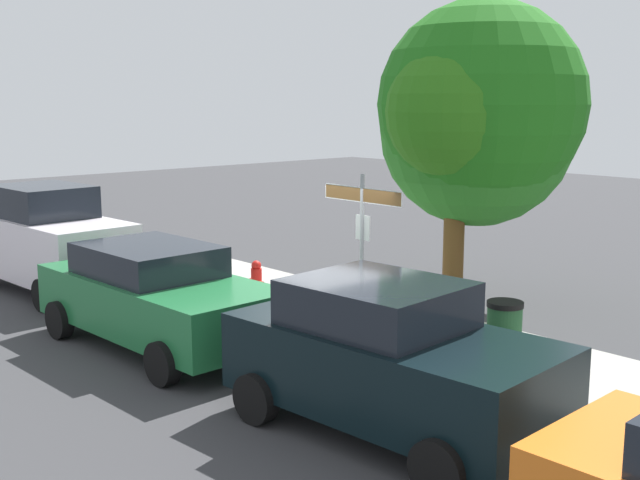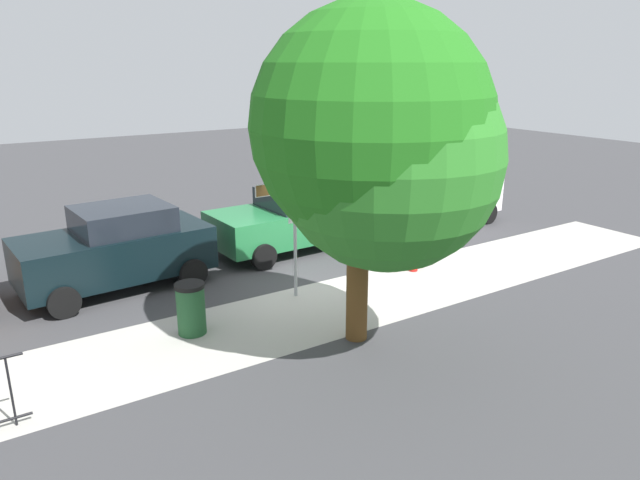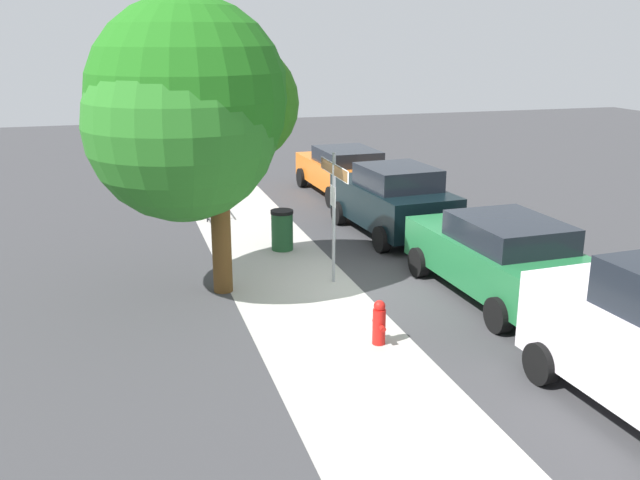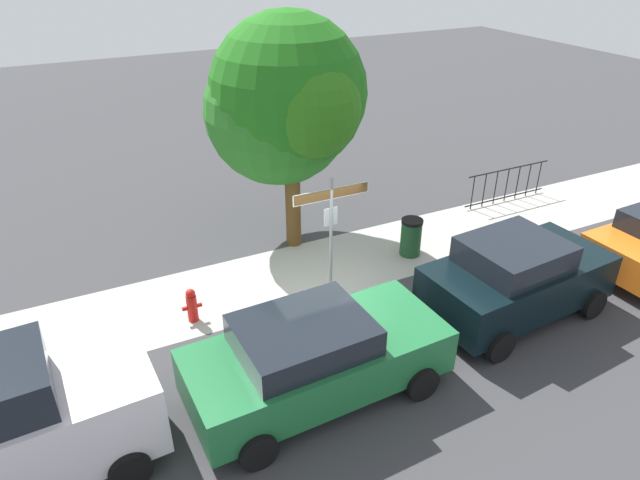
% 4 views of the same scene
% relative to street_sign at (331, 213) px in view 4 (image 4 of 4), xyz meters
% --- Properties ---
extents(ground_plane, '(60.00, 60.00, 0.00)m').
position_rel_street_sign_xyz_m(ground_plane, '(-0.52, -0.40, -1.95)').
color(ground_plane, '#38383A').
extents(sidewalk_strip, '(24.00, 2.60, 0.00)m').
position_rel_street_sign_xyz_m(sidewalk_strip, '(1.48, 0.90, -1.95)').
color(sidewalk_strip, '#A5A29B').
rests_on(sidewalk_strip, ground_plane).
extents(street_sign, '(1.78, 0.07, 2.74)m').
position_rel_street_sign_xyz_m(street_sign, '(0.00, 0.00, 0.00)').
color(street_sign, '#9EA0A5').
rests_on(street_sign, ground_plane).
extents(shade_tree, '(3.93, 4.14, 5.77)m').
position_rel_street_sign_xyz_m(shade_tree, '(0.22, 2.79, 1.73)').
color(shade_tree, brown).
rests_on(shade_tree, ground_plane).
extents(car_white, '(4.27, 2.17, 2.20)m').
position_rel_street_sign_xyz_m(car_white, '(-6.56, -2.58, -0.87)').
color(car_white, white).
rests_on(car_white, ground_plane).
extents(car_green, '(4.63, 2.28, 1.64)m').
position_rel_street_sign_xyz_m(car_green, '(-1.77, -2.88, -1.10)').
color(car_green, '#206A38').
rests_on(car_green, ground_plane).
extents(car_black, '(4.15, 2.35, 1.82)m').
position_rel_street_sign_xyz_m(car_black, '(3.04, -2.57, -1.03)').
color(car_black, black).
rests_on(car_black, ground_plane).
extents(iron_fence, '(3.02, 0.04, 1.07)m').
position_rel_street_sign_xyz_m(iron_fence, '(6.93, 1.90, -1.39)').
color(iron_fence, black).
rests_on(iron_fence, ground_plane).
extents(fire_hydrant, '(0.42, 0.22, 0.78)m').
position_rel_street_sign_xyz_m(fire_hydrant, '(-3.17, 0.20, -1.57)').
color(fire_hydrant, red).
rests_on(fire_hydrant, ground_plane).
extents(trash_bin, '(0.55, 0.55, 0.98)m').
position_rel_street_sign_xyz_m(trash_bin, '(2.53, 0.50, -1.46)').
color(trash_bin, '#1E4C28').
rests_on(trash_bin, ground_plane).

